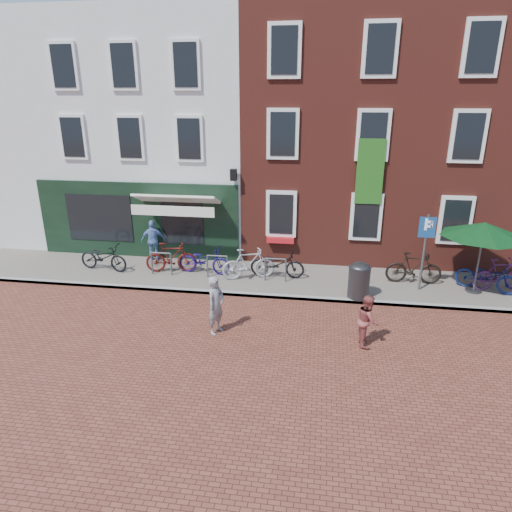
# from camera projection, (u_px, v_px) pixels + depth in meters

# --- Properties ---
(ground) EXTENTS (80.00, 80.00, 0.00)m
(ground) POSITION_uv_depth(u_px,v_px,m) (255.00, 298.00, 14.28)
(ground) COLOR brown
(sidewalk) EXTENTS (24.00, 3.00, 0.10)m
(sidewalk) POSITION_uv_depth(u_px,v_px,m) (291.00, 280.00, 15.52)
(sidewalk) COLOR slate
(sidewalk) RESTS_ON ground
(building_stucco) EXTENTS (8.00, 8.00, 9.00)m
(building_stucco) POSITION_uv_depth(u_px,v_px,m) (168.00, 132.00, 19.98)
(building_stucco) COLOR silver
(building_stucco) RESTS_ON ground
(building_brick_mid) EXTENTS (6.00, 8.00, 10.00)m
(building_brick_mid) POSITION_uv_depth(u_px,v_px,m) (328.00, 122.00, 18.83)
(building_brick_mid) COLOR maroon
(building_brick_mid) RESTS_ON ground
(building_brick_right) EXTENTS (6.00, 8.00, 10.00)m
(building_brick_right) POSITION_uv_depth(u_px,v_px,m) (479.00, 123.00, 18.00)
(building_brick_right) COLOR maroon
(building_brick_right) RESTS_ON ground
(filler_left) EXTENTS (7.00, 8.00, 9.00)m
(filler_left) POSITION_uv_depth(u_px,v_px,m) (13.00, 130.00, 21.02)
(filler_left) COLOR silver
(filler_left) RESTS_ON ground
(litter_bin) EXTENTS (0.66, 0.66, 1.22)m
(litter_bin) POSITION_uv_depth(u_px,v_px,m) (359.00, 278.00, 13.87)
(litter_bin) COLOR #302F32
(litter_bin) RESTS_ON sidewalk
(parking_sign) EXTENTS (0.50, 0.07, 2.51)m
(parking_sign) POSITION_uv_depth(u_px,v_px,m) (425.00, 240.00, 14.06)
(parking_sign) COLOR #4C4C4F
(parking_sign) RESTS_ON sidewalk
(parasol) EXTENTS (2.58, 2.58, 2.40)m
(parasol) POSITION_uv_depth(u_px,v_px,m) (485.00, 227.00, 13.77)
(parasol) COLOR #4C4C4F
(parasol) RESTS_ON sidewalk
(woman) EXTENTS (0.58, 0.69, 1.61)m
(woman) POSITION_uv_depth(u_px,v_px,m) (216.00, 305.00, 11.94)
(woman) COLOR gray
(woman) RESTS_ON ground
(boy) EXTENTS (0.55, 0.69, 1.36)m
(boy) POSITION_uv_depth(u_px,v_px,m) (367.00, 320.00, 11.40)
(boy) COLOR #95433F
(boy) RESTS_ON ground
(cafe_person) EXTENTS (0.97, 0.57, 1.55)m
(cafe_person) POSITION_uv_depth(u_px,v_px,m) (153.00, 240.00, 17.00)
(cafe_person) COLOR #6A8DCD
(cafe_person) RESTS_ON sidewalk
(bicycle_0) EXTENTS (1.94, 0.93, 0.98)m
(bicycle_0) POSITION_uv_depth(u_px,v_px,m) (103.00, 257.00, 16.10)
(bicycle_0) COLOR black
(bicycle_0) RESTS_ON sidewalk
(bicycle_1) EXTENTS (1.87, 0.82, 1.09)m
(bicycle_1) POSITION_uv_depth(u_px,v_px,m) (171.00, 257.00, 15.92)
(bicycle_1) COLOR #4E120D
(bicycle_1) RESTS_ON sidewalk
(bicycle_2) EXTENTS (1.91, 0.81, 0.98)m
(bicycle_2) POSITION_uv_depth(u_px,v_px,m) (204.00, 260.00, 15.81)
(bicycle_2) COLOR #180C56
(bicycle_2) RESTS_ON sidewalk
(bicycle_3) EXTENTS (1.87, 1.10, 1.09)m
(bicycle_3) POSITION_uv_depth(u_px,v_px,m) (248.00, 264.00, 15.32)
(bicycle_3) COLOR #A2A2A4
(bicycle_3) RESTS_ON sidewalk
(bicycle_4) EXTENTS (1.89, 0.72, 0.98)m
(bicycle_4) POSITION_uv_depth(u_px,v_px,m) (277.00, 264.00, 15.48)
(bicycle_4) COLOR black
(bicycle_4) RESTS_ON sidewalk
(bicycle_5) EXTENTS (1.81, 0.52, 1.09)m
(bicycle_5) POSITION_uv_depth(u_px,v_px,m) (414.00, 268.00, 14.95)
(bicycle_5) COLOR black
(bicycle_5) RESTS_ON sidewalk
(bicycle_6) EXTENTS (1.97, 1.33, 0.98)m
(bicycle_6) POSITION_uv_depth(u_px,v_px,m) (487.00, 276.00, 14.40)
(bicycle_6) COLOR navy
(bicycle_6) RESTS_ON sidewalk
(bicycle_7) EXTENTS (1.88, 0.95, 1.09)m
(bicycle_7) POSITION_uv_depth(u_px,v_px,m) (500.00, 275.00, 14.40)
(bicycle_7) COLOR #501E4E
(bicycle_7) RESTS_ON sidewalk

